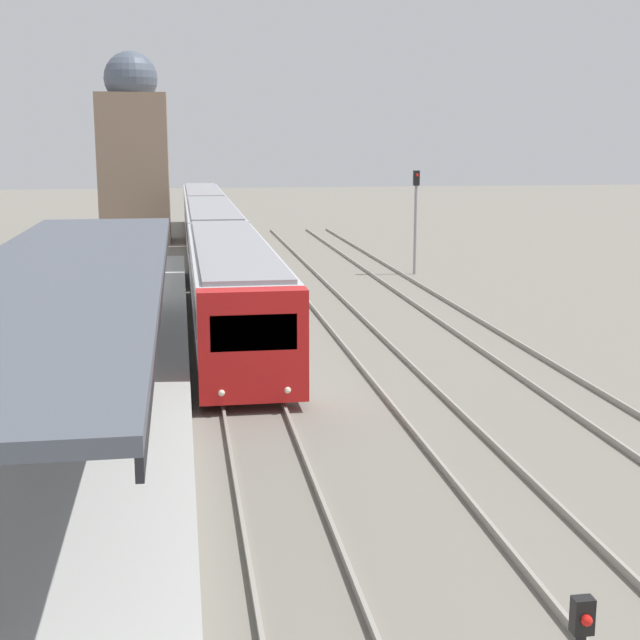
# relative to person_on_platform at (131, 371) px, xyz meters

# --- Properties ---
(platform_canopy) EXTENTS (4.00, 22.48, 2.87)m
(platform_canopy) POSITION_rel_person_on_platform_xyz_m (-1.29, 1.59, 1.77)
(platform_canopy) COLOR #4C515B
(platform_canopy) RESTS_ON station_platform
(person_on_platform) EXTENTS (0.40, 0.40, 1.66)m
(person_on_platform) POSITION_rel_person_on_platform_xyz_m (0.00, 0.00, 0.00)
(person_on_platform) COLOR #2D2D33
(person_on_platform) RESTS_ON station_platform
(train_near) EXTENTS (2.57, 51.17, 3.03)m
(train_near) POSITION_rel_person_on_platform_xyz_m (2.61, 28.26, -0.17)
(train_near) COLOR red
(train_near) RESTS_ON ground_plane
(signal_mast_far) EXTENTS (0.28, 0.29, 4.89)m
(signal_mast_far) POSITION_rel_person_on_platform_xyz_m (12.02, 23.81, 1.23)
(signal_mast_far) COLOR gray
(signal_mast_far) RESTS_ON ground_plane
(distant_domed_building) EXTENTS (4.21, 4.21, 11.61)m
(distant_domed_building) POSITION_rel_person_on_platform_xyz_m (-1.71, 40.02, 3.64)
(distant_domed_building) COLOR #89705B
(distant_domed_building) RESTS_ON ground_plane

